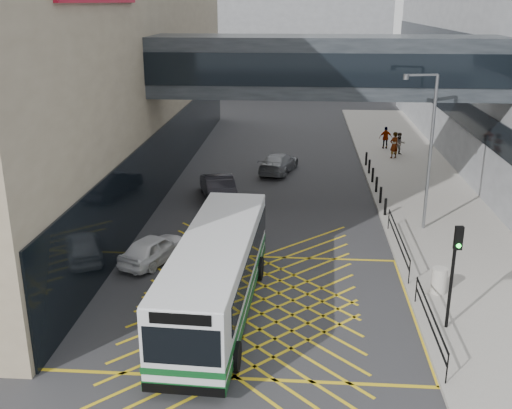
% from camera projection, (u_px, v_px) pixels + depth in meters
% --- Properties ---
extents(ground, '(120.00, 120.00, 0.00)m').
position_uv_depth(ground, '(248.00, 306.00, 22.06)').
color(ground, '#333335').
extents(building_far, '(28.00, 16.00, 18.00)m').
position_uv_depth(building_far, '(274.00, 15.00, 75.97)').
color(building_far, gray).
rests_on(building_far, ground).
extents(skybridge, '(20.00, 4.10, 3.00)m').
position_uv_depth(skybridge, '(326.00, 66.00, 30.77)').
color(skybridge, '#2A2F34').
rests_on(skybridge, ground).
extents(pavement, '(6.00, 54.00, 0.16)m').
position_uv_depth(pavement, '(421.00, 189.00, 35.56)').
color(pavement, '#99948B').
rests_on(pavement, ground).
extents(box_junction, '(12.00, 9.00, 0.01)m').
position_uv_depth(box_junction, '(248.00, 306.00, 22.06)').
color(box_junction, gold).
rests_on(box_junction, ground).
extents(bus, '(2.95, 10.51, 2.92)m').
position_uv_depth(bus, '(217.00, 272.00, 21.13)').
color(bus, silver).
rests_on(bus, ground).
extents(car_white, '(3.06, 4.24, 1.25)m').
position_uv_depth(car_white, '(154.00, 248.00, 25.62)').
color(car_white, white).
rests_on(car_white, ground).
extents(car_dark, '(3.08, 5.08, 1.49)m').
position_uv_depth(car_dark, '(218.00, 186.00, 33.86)').
color(car_dark, black).
rests_on(car_dark, ground).
extents(car_silver, '(2.83, 4.68, 1.36)m').
position_uv_depth(car_silver, '(279.00, 162.00, 39.19)').
color(car_silver, gray).
rests_on(car_silver, ground).
extents(traffic_light, '(0.27, 0.44, 3.73)m').
position_uv_depth(traffic_light, '(455.00, 263.00, 19.45)').
color(traffic_light, black).
rests_on(traffic_light, pavement).
extents(street_lamp, '(1.68, 0.52, 7.42)m').
position_uv_depth(street_lamp, '(428.00, 143.00, 27.86)').
color(street_lamp, slate).
rests_on(street_lamp, pavement).
extents(litter_bin, '(0.57, 0.57, 0.99)m').
position_uv_depth(litter_bin, '(439.00, 280.00, 22.59)').
color(litter_bin, '#ADA89E').
rests_on(litter_bin, pavement).
extents(kerb_railings, '(0.05, 12.54, 1.00)m').
position_uv_depth(kerb_railings, '(411.00, 269.00, 23.02)').
color(kerb_railings, black).
rests_on(kerb_railings, pavement).
extents(bollards, '(0.14, 10.14, 0.90)m').
position_uv_depth(bollards, '(375.00, 180.00, 35.58)').
color(bollards, black).
rests_on(bollards, pavement).
extents(pedestrian_a, '(0.91, 0.84, 1.86)m').
position_uv_depth(pedestrian_a, '(394.00, 145.00, 42.01)').
color(pedestrian_a, gray).
rests_on(pedestrian_a, pavement).
extents(pedestrian_b, '(0.86, 0.62, 1.58)m').
position_uv_depth(pedestrian_b, '(400.00, 144.00, 43.02)').
color(pedestrian_b, gray).
rests_on(pedestrian_b, pavement).
extents(pedestrian_c, '(1.00, 0.54, 1.64)m').
position_uv_depth(pedestrian_c, '(386.00, 138.00, 44.80)').
color(pedestrian_c, gray).
rests_on(pedestrian_c, pavement).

